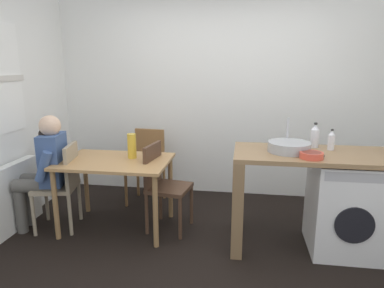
% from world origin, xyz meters
% --- Properties ---
extents(ground_plane, '(5.46, 5.46, 0.00)m').
position_xyz_m(ground_plane, '(0.00, 0.00, 0.00)').
color(ground_plane, black).
extents(wall_back, '(4.60, 0.10, 2.70)m').
position_xyz_m(wall_back, '(0.00, 1.75, 1.35)').
color(wall_back, white).
rests_on(wall_back, ground_plane).
extents(radiator, '(0.10, 0.80, 0.70)m').
position_xyz_m(radiator, '(-2.02, 0.30, 0.35)').
color(radiator, white).
rests_on(radiator, ground_plane).
extents(dining_table, '(1.10, 0.76, 0.74)m').
position_xyz_m(dining_table, '(-0.97, 0.51, 0.64)').
color(dining_table, tan).
rests_on(dining_table, ground_plane).
extents(chair_person_seat, '(0.47, 0.47, 0.90)m').
position_xyz_m(chair_person_seat, '(-1.52, 0.42, 0.51)').
color(chair_person_seat, gray).
rests_on(chair_person_seat, ground_plane).
extents(chair_opposite, '(0.46, 0.46, 0.90)m').
position_xyz_m(chair_opposite, '(-0.50, 0.57, 0.51)').
color(chair_opposite, '#4C3323').
rests_on(chair_opposite, ground_plane).
extents(chair_spare_by_wall, '(0.44, 0.44, 0.90)m').
position_xyz_m(chair_spare_by_wall, '(-0.87, 1.28, 0.51)').
color(chair_spare_by_wall, olive).
rests_on(chair_spare_by_wall, ground_plane).
extents(seated_person, '(0.54, 0.54, 1.20)m').
position_xyz_m(seated_person, '(-1.68, 0.39, 0.67)').
color(seated_person, '#595651').
rests_on(seated_person, ground_plane).
extents(kitchen_counter, '(1.50, 0.68, 0.92)m').
position_xyz_m(kitchen_counter, '(0.77, 0.40, 0.76)').
color(kitchen_counter, olive).
rests_on(kitchen_counter, ground_plane).
extents(washing_machine, '(0.60, 0.61, 0.86)m').
position_xyz_m(washing_machine, '(1.24, 0.40, 0.43)').
color(washing_machine, white).
rests_on(washing_machine, ground_plane).
extents(sink_basin, '(0.38, 0.38, 0.09)m').
position_xyz_m(sink_basin, '(0.72, 0.40, 0.97)').
color(sink_basin, '#9EA0A5').
rests_on(sink_basin, kitchen_counter).
extents(tap, '(0.02, 0.02, 0.28)m').
position_xyz_m(tap, '(0.72, 0.58, 1.06)').
color(tap, '#B2B2B7').
rests_on(tap, kitchen_counter).
extents(bottle_tall_green, '(0.08, 0.08, 0.24)m').
position_xyz_m(bottle_tall_green, '(0.98, 0.62, 1.03)').
color(bottle_tall_green, silver).
rests_on(bottle_tall_green, kitchen_counter).
extents(bottle_squat_brown, '(0.06, 0.06, 0.20)m').
position_xyz_m(bottle_squat_brown, '(1.11, 0.53, 1.01)').
color(bottle_squat_brown, silver).
rests_on(bottle_squat_brown, kitchen_counter).
extents(mixing_bowl, '(0.19, 0.19, 0.05)m').
position_xyz_m(mixing_bowl, '(0.88, 0.20, 0.95)').
color(mixing_bowl, '#D84C38').
rests_on(mixing_bowl, kitchen_counter).
extents(vase, '(0.09, 0.09, 0.26)m').
position_xyz_m(vase, '(-0.82, 0.61, 0.87)').
color(vase, gold).
rests_on(vase, dining_table).
extents(scissors, '(0.15, 0.06, 0.01)m').
position_xyz_m(scissors, '(0.93, 0.30, 0.92)').
color(scissors, '#B2B2B7').
rests_on(scissors, kitchen_counter).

